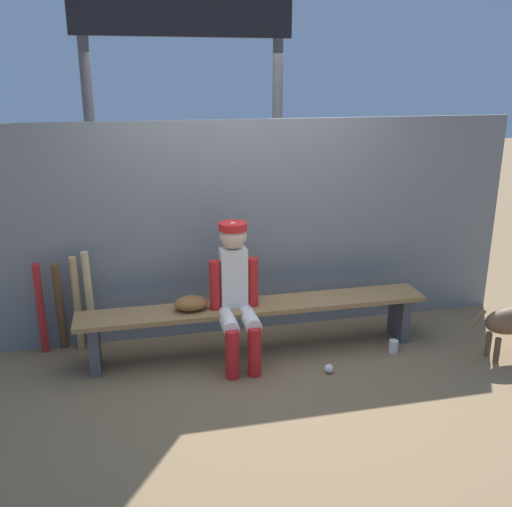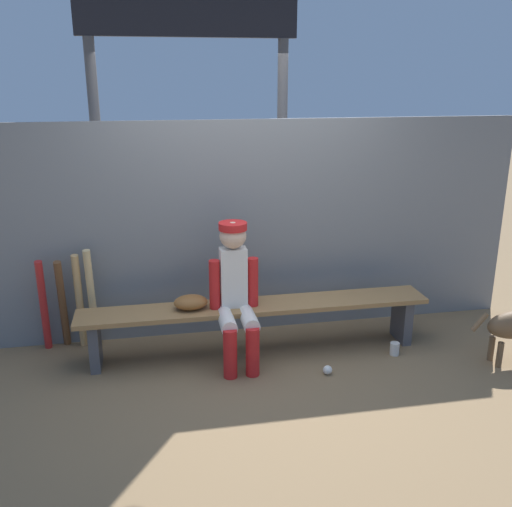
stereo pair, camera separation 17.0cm
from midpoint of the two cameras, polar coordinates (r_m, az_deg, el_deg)
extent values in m
plane|color=brown|center=(5.02, 0.99, -9.86)|extent=(30.00, 30.00, 0.00)
cube|color=slate|center=(5.13, -0.12, 2.44)|extent=(5.13, 0.03, 1.95)
cube|color=olive|center=(4.84, 1.01, -5.33)|extent=(2.98, 0.36, 0.04)
cube|color=#4C4C51|center=(4.86, -14.87, -8.75)|extent=(0.08, 0.29, 0.41)
cube|color=#4C4C51|center=(5.34, 15.30, -6.31)|extent=(0.08, 0.29, 0.41)
cube|color=silver|center=(4.70, -1.24, -2.43)|extent=(0.22, 0.13, 0.51)
sphere|color=beige|center=(4.59, -1.27, 1.83)|extent=(0.22, 0.22, 0.22)
cylinder|color=red|center=(4.57, -1.28, 2.75)|extent=(0.23, 0.23, 0.06)
cylinder|color=silver|center=(4.63, -1.93, -6.70)|extent=(0.13, 0.38, 0.13)
cylinder|color=red|center=(4.55, -1.52, -10.02)|extent=(0.11, 0.11, 0.41)
cylinder|color=red|center=(4.68, -3.13, -3.21)|extent=(0.09, 0.09, 0.43)
cylinder|color=silver|center=(4.65, 0.28, -6.53)|extent=(0.13, 0.38, 0.13)
cylinder|color=red|center=(4.58, 0.74, -9.83)|extent=(0.11, 0.11, 0.41)
cylinder|color=red|center=(4.73, 0.72, -2.96)|extent=(0.09, 0.09, 0.43)
ellipsoid|color=brown|center=(4.73, -5.54, -4.89)|extent=(0.28, 0.20, 0.12)
cylinder|color=tan|center=(5.10, -15.23, -4.42)|extent=(0.08, 0.16, 0.91)
cylinder|color=tan|center=(5.13, -16.38, -4.63)|extent=(0.07, 0.16, 0.87)
cylinder|color=brown|center=(5.16, -17.94, -4.87)|extent=(0.08, 0.24, 0.84)
cylinder|color=#B22323|center=(5.16, -19.65, -4.97)|extent=(0.09, 0.19, 0.84)
sphere|color=white|center=(4.71, 8.24, -11.49)|extent=(0.07, 0.07, 0.07)
cylinder|color=silver|center=(5.11, 14.67, -9.23)|extent=(0.08, 0.08, 0.11)
cylinder|color=red|center=(4.79, -2.36, -4.58)|extent=(0.08, 0.08, 0.11)
cylinder|color=#3F3F42|center=(5.64, -14.52, 6.85)|extent=(0.10, 0.10, 2.63)
cylinder|color=#3F3F42|center=(5.81, 3.42, 7.65)|extent=(0.10, 0.10, 2.63)
cylinder|color=brown|center=(5.01, 22.44, -6.39)|extent=(0.15, 0.04, 0.16)
cylinder|color=brown|center=(5.26, 23.40, -8.71)|extent=(0.05, 0.05, 0.22)
cylinder|color=brown|center=(5.18, 24.13, -9.26)|extent=(0.05, 0.05, 0.22)
camera|label=1|loc=(0.09, -88.96, 0.33)|focal=39.88mm
camera|label=2|loc=(0.09, 91.04, -0.33)|focal=39.88mm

